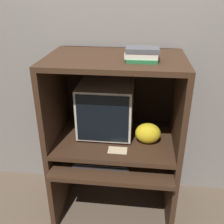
{
  "coord_description": "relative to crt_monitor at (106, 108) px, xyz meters",
  "views": [
    {
      "loc": [
        0.19,
        -1.51,
        1.87
      ],
      "look_at": [
        -0.02,
        0.33,
        0.98
      ],
      "focal_mm": 42.0,
      "sensor_mm": 36.0,
      "label": 1
    }
  ],
  "objects": [
    {
      "name": "snack_bag",
      "position": [
        0.35,
        -0.13,
        -0.14
      ],
      "size": [
        0.2,
        0.15,
        0.16
      ],
      "color": "gold",
      "rests_on": "desk_monitor_shelf"
    },
    {
      "name": "desk_monitor_shelf",
      "position": [
        0.08,
        -0.09,
        -0.25
      ],
      "size": [
        1.01,
        0.66,
        0.13
      ],
      "color": "#382316",
      "rests_on": "desk_base"
    },
    {
      "name": "hutch_upper",
      "position": [
        0.08,
        -0.05,
        0.22
      ],
      "size": [
        1.01,
        0.66,
        0.67
      ],
      "color": "#382316",
      "rests_on": "desk_monitor_shelf"
    },
    {
      "name": "crt_monitor",
      "position": [
        0.0,
        0.0,
        0.0
      ],
      "size": [
        0.43,
        0.43,
        0.43
      ],
      "color": "beige",
      "rests_on": "desk_monitor_shelf"
    },
    {
      "name": "wall_back",
      "position": [
        0.08,
        0.3,
        0.32
      ],
      "size": [
        6.0,
        0.06,
        2.6
      ],
      "color": "gray",
      "rests_on": "ground_plane"
    },
    {
      "name": "keyboard",
      "position": [
        -0.0,
        -0.29,
        -0.34
      ],
      "size": [
        0.43,
        0.14,
        0.03
      ],
      "color": "#2D2D30",
      "rests_on": "desk_base"
    },
    {
      "name": "desk_base",
      "position": [
        0.08,
        -0.15,
        -0.58
      ],
      "size": [
        1.01,
        0.73,
        0.63
      ],
      "color": "#382316",
      "rests_on": "ground_plane"
    },
    {
      "name": "paper_card",
      "position": [
        0.12,
        -0.28,
        -0.22
      ],
      "size": [
        0.14,
        0.09,
        0.0
      ],
      "color": "#CCB28C",
      "rests_on": "desk_monitor_shelf"
    },
    {
      "name": "mouse",
      "position": [
        0.27,
        -0.29,
        -0.33
      ],
      "size": [
        0.07,
        0.05,
        0.03
      ],
      "color": "#28282B",
      "rests_on": "desk_base"
    },
    {
      "name": "book_stack",
      "position": [
        0.27,
        -0.19,
        0.49
      ],
      "size": [
        0.23,
        0.16,
        0.09
      ],
      "color": "#236638",
      "rests_on": "hutch_upper"
    }
  ]
}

